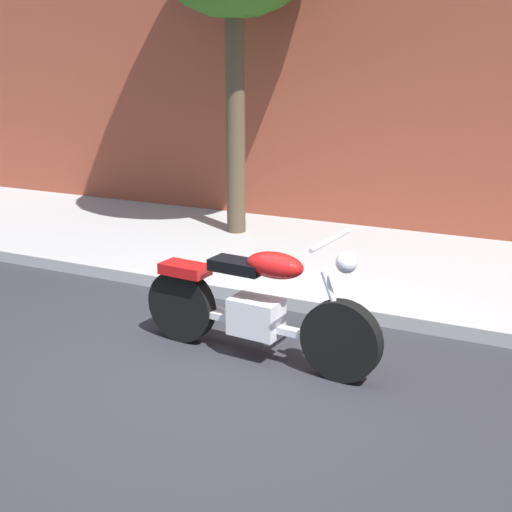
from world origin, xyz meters
The scene contains 3 objects.
ground_plane centered at (0.00, 0.00, 0.00)m, with size 60.00×60.00×0.00m, color #28282D.
sidewalk centered at (0.00, 3.27, 0.07)m, with size 22.80×3.38×0.14m, color #9D9D9D.
motorcycle centered at (0.13, 0.40, 0.47)m, with size 2.26×0.70×1.17m.
Camera 1 is at (2.48, -4.42, 2.50)m, focal length 47.03 mm.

